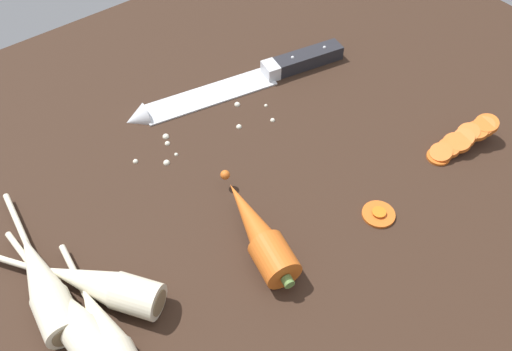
{
  "coord_description": "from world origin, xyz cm",
  "views": [
    {
      "loc": [
        -27.28,
        -37.24,
        53.2
      ],
      "look_at": [
        0.0,
        -2.0,
        1.5
      ],
      "focal_mm": 38.58,
      "sensor_mm": 36.0,
      "label": 1
    }
  ],
  "objects": [
    {
      "name": "ground_plane",
      "position": [
        0.0,
        0.0,
        -2.0
      ],
      "size": [
        120.0,
        90.0,
        4.0
      ],
      "primitive_type": "cube",
      "color": "#332116"
    },
    {
      "name": "whole_carrot",
      "position": [
        -5.25,
        -9.19,
        2.1
      ],
      "size": [
        6.9,
        17.77,
        4.2
      ],
      "color": "#D6601E",
      "rests_on": "ground_plane"
    },
    {
      "name": "carrot_slice_stack",
      "position": [
        25.37,
        -13.67,
        1.45
      ],
      "size": [
        10.63,
        4.21,
        3.63
      ],
      "color": "#D6601E",
      "rests_on": "ground_plane"
    },
    {
      "name": "parsnip_mid_left",
      "position": [
        -26.59,
        -5.61,
        1.98
      ],
      "size": [
        4.98,
        21.45,
        4.0
      ],
      "color": "beige",
      "rests_on": "ground_plane"
    },
    {
      "name": "parsnip_back",
      "position": [
        -27.15,
        -0.37,
        1.98
      ],
      "size": [
        5.2,
        22.05,
        4.0
      ],
      "color": "beige",
      "rests_on": "ground_plane"
    },
    {
      "name": "carrot_slice_stray_near",
      "position": [
        8.58,
        -14.97,
        0.36
      ],
      "size": [
        4.0,
        4.0,
        0.7
      ],
      "color": "#D6601E",
      "rests_on": "ground_plane"
    },
    {
      "name": "parsnip_mid_right",
      "position": [
        -24.69,
        -9.71,
        1.98
      ],
      "size": [
        4.97,
        19.54,
        4.0
      ],
      "color": "beige",
      "rests_on": "ground_plane"
    },
    {
      "name": "chefs_knife",
      "position": [
        9.03,
        14.51,
        0.65
      ],
      "size": [
        34.71,
        9.95,
        4.18
      ],
      "color": "silver",
      "rests_on": "ground_plane"
    },
    {
      "name": "mince_crumbs",
      "position": [
        -0.96,
        9.99,
        0.39
      ],
      "size": [
        20.82,
        10.32,
        0.89
      ],
      "color": "silver",
      "rests_on": "ground_plane"
    },
    {
      "name": "parsnip_front",
      "position": [
        -22.58,
        -4.26,
        1.98
      ],
      "size": [
        13.92,
        18.75,
        4.0
      ],
      "color": "beige",
      "rests_on": "ground_plane"
    }
  ]
}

